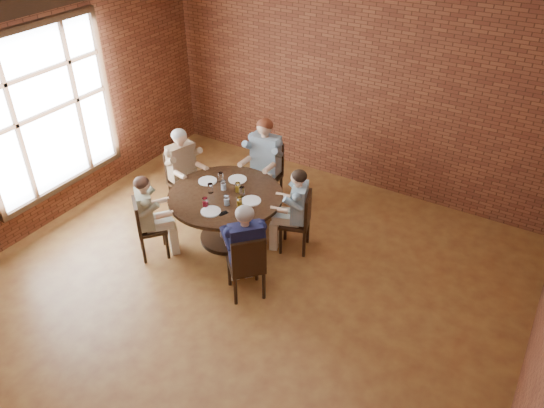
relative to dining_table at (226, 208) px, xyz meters
The scene contains 30 objects.
floor 1.42m from the dining_table, 55.39° to the right, with size 7.00×7.00×0.00m, color olive.
ceiling 3.16m from the dining_table, 55.39° to the right, with size 7.00×7.00×0.00m, color white.
wall_back 2.79m from the dining_table, 72.80° to the left, with size 7.00×7.00×0.00m, color brown.
wall_left 2.97m from the dining_table, 156.58° to the right, with size 7.00×7.00×0.00m, color brown.
ceiling_beam 3.40m from the dining_table, 147.51° to the right, with size 0.22×6.90×0.26m, color #311C10.
window 2.76m from the dining_table, 164.30° to the right, with size 0.10×2.16×2.36m.
dining_table is the anchor object (origin of this frame).
chair_a 1.03m from the dining_table, 18.83° to the left, with size 0.48×0.48×0.89m.
diner_a 0.96m from the dining_table, 18.83° to the left, with size 0.47×0.58×1.24m, color teal, non-canonical shape.
chair_b 1.17m from the dining_table, 93.35° to the left, with size 0.48×0.48×0.97m.
diner_b 1.09m from the dining_table, 93.35° to the left, with size 0.56×0.69×1.39m, color gray, non-canonical shape.
chair_c 1.12m from the dining_table, 161.80° to the left, with size 0.53×0.53×0.93m.
diner_c 1.04m from the dining_table, 161.80° to the left, with size 0.52×0.64×1.31m, color brown, non-canonical shape.
chair_d 1.10m from the dining_table, 129.89° to the right, with size 0.52×0.52×0.87m.
diner_d 1.03m from the dining_table, 129.89° to the right, with size 0.46×0.57×1.22m, color #BBAA93, non-canonical shape.
chair_e 1.21m from the dining_table, 42.89° to the right, with size 0.58×0.58×0.92m.
diner_e 1.13m from the dining_table, 42.89° to the right, with size 0.51×0.63×1.30m, color #16193D, non-canonical shape.
plate_a 0.45m from the dining_table, ahead, with size 0.26×0.26×0.01m, color white.
plate_b 0.46m from the dining_table, 100.75° to the left, with size 0.26×0.26×0.01m, color white.
plate_c 0.49m from the dining_table, 160.67° to the left, with size 0.26×0.26×0.01m, color white.
plate_d 0.50m from the dining_table, 79.32° to the right, with size 0.26×0.26×0.01m, color white.
glass_a 0.37m from the dining_table, 19.75° to the left, with size 0.07×0.07×0.14m, color white.
glass_b 0.34m from the dining_table, 52.24° to the left, with size 0.07×0.07×0.14m, color white.
glass_c 0.45m from the dining_table, 135.96° to the left, with size 0.07×0.07×0.14m, color white.
glass_d 0.32m from the dining_table, 137.51° to the left, with size 0.07×0.07×0.14m, color white.
glass_e 0.36m from the dining_table, 160.35° to the right, with size 0.07×0.07×0.14m, color white.
glass_f 0.49m from the dining_table, 96.19° to the right, with size 0.07×0.07×0.14m, color white.
glass_g 0.39m from the dining_table, 50.75° to the right, with size 0.07×0.07×0.14m, color white.
glass_h 0.47m from the dining_table, 23.91° to the right, with size 0.07×0.07×0.14m, color white.
smartphone 0.51m from the dining_table, 58.47° to the right, with size 0.06×0.13×0.01m, color black.
Camera 1 is at (2.90, -3.72, 4.61)m, focal length 35.00 mm.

